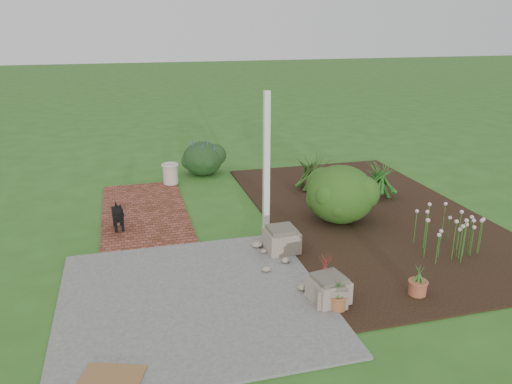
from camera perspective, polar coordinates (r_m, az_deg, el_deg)
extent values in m
plane|color=#30601E|center=(8.62, -0.60, -5.35)|extent=(80.00, 80.00, 0.00)
cube|color=#5F5E5C|center=(6.88, -7.21, -12.07)|extent=(3.50, 3.50, 0.04)
cube|color=brown|center=(10.01, -12.61, -2.17)|extent=(1.60, 3.50, 0.04)
cube|color=black|center=(9.91, 12.82, -2.45)|extent=(4.00, 7.00, 0.03)
cube|color=white|center=(8.36, 1.20, 2.98)|extent=(0.10, 0.10, 2.50)
cube|color=gray|center=(6.77, 8.29, -10.99)|extent=(0.53, 0.53, 0.30)
cube|color=#75665A|center=(6.73, 8.49, -11.38)|extent=(0.48, 0.48, 0.26)
cube|color=gray|center=(8.06, 2.93, -5.55)|extent=(0.52, 0.52, 0.34)
cube|color=brown|center=(5.72, -16.11, -19.65)|extent=(0.73, 0.59, 0.02)
cube|color=black|center=(9.14, -15.54, -2.46)|extent=(0.21, 0.40, 0.17)
cylinder|color=black|center=(9.08, -15.72, -3.88)|extent=(0.05, 0.05, 0.19)
cylinder|color=black|center=(9.08, -14.98, -3.79)|extent=(0.05, 0.05, 0.19)
cylinder|color=black|center=(9.34, -15.89, -3.25)|extent=(0.05, 0.05, 0.19)
cylinder|color=black|center=(9.34, -15.17, -3.16)|extent=(0.05, 0.05, 0.19)
sphere|color=black|center=(8.87, -15.46, -2.14)|extent=(0.16, 0.16, 0.16)
cone|color=black|center=(9.30, -15.73, -1.34)|extent=(0.08, 0.12, 0.14)
cylinder|color=#C2B1A0|center=(11.49, -9.75, 2.05)|extent=(0.36, 0.36, 0.45)
ellipsoid|color=#193C10|center=(9.29, 9.64, -0.07)|extent=(1.32, 1.32, 1.07)
cylinder|color=#B44A3D|center=(6.99, 7.83, -10.38)|extent=(0.35, 0.35, 0.23)
cylinder|color=#A25437|center=(7.22, 17.99, -10.34)|extent=(0.30, 0.30, 0.20)
cylinder|color=#9A5934|center=(6.66, 9.30, -12.27)|extent=(0.24, 0.24, 0.19)
ellipsoid|color=black|center=(12.20, -6.12, 3.92)|extent=(1.16, 1.16, 0.82)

